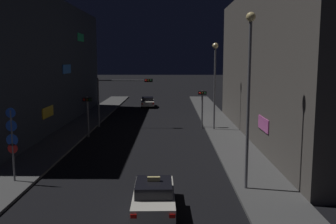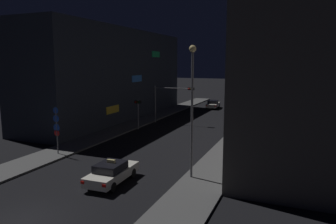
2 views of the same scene
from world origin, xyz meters
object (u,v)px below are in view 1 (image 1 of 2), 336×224
taxi (154,196)px  sign_pole_left (12,139)px  traffic_light_overhead (121,91)px  traffic_light_left_kerb (87,108)px  street_lamp_far_block (215,70)px  street_lamp_near_block (249,79)px  traffic_light_right_kerb (202,101)px  far_car (148,102)px

taxi → sign_pole_left: bearing=154.3°
traffic_light_overhead → traffic_light_left_kerb: size_ratio=1.54×
street_lamp_far_block → street_lamp_near_block: bearing=-90.7°
traffic_light_overhead → traffic_light_left_kerb: (-2.22, -4.97, -1.08)m
taxi → street_lamp_near_block: street_lamp_near_block is taller
street_lamp_near_block → sign_pole_left: bearing=175.1°
taxi → traffic_light_overhead: bearing=101.4°
sign_pole_left → street_lamp_near_block: 12.89m
traffic_light_right_kerb → far_car: bearing=111.0°
taxi → traffic_light_right_kerb: (3.80, 20.30, 1.94)m
traffic_light_overhead → sign_pole_left: 17.64m
traffic_light_overhead → traffic_light_left_kerb: 5.55m
far_car → sign_pole_left: size_ratio=1.13×
traffic_light_right_kerb → sign_pole_left: bearing=-125.0°
taxi → traffic_light_right_kerb: 20.74m
far_car → traffic_light_overhead: bearing=-96.0°
traffic_light_right_kerb → sign_pole_left: 20.21m
traffic_light_right_kerb → street_lamp_near_block: bearing=-87.3°
street_lamp_near_block → traffic_light_right_kerb: bearing=92.7°
traffic_light_right_kerb → street_lamp_far_block: size_ratio=0.46×
far_car → traffic_light_right_kerb: 17.80m
traffic_light_right_kerb → street_lamp_near_block: (0.83, -17.61, 3.11)m
street_lamp_far_block → traffic_light_overhead: bearing=168.6°
traffic_light_overhead → street_lamp_near_block: 20.43m
traffic_light_left_kerb → street_lamp_near_block: street_lamp_near_block is taller
street_lamp_near_block → street_lamp_far_block: 16.47m
street_lamp_near_block → street_lamp_far_block: size_ratio=1.10×
traffic_light_left_kerb → street_lamp_far_block: street_lamp_far_block is taller
street_lamp_near_block → street_lamp_far_block: (0.21, 16.47, -0.06)m
taxi → street_lamp_far_block: bearing=75.8°
taxi → far_car: taxi is taller
street_lamp_far_block → traffic_light_right_kerb: bearing=132.3°
far_car → street_lamp_far_block: (7.40, -17.66, 4.99)m
traffic_light_left_kerb → street_lamp_near_block: size_ratio=0.40×
traffic_light_right_kerb → street_lamp_far_block: bearing=-47.7°
street_lamp_near_block → street_lamp_far_block: street_lamp_near_block is taller
traffic_light_overhead → traffic_light_right_kerb: bearing=-4.9°
taxi → traffic_light_right_kerb: bearing=79.4°
taxi → far_car: 36.91m
traffic_light_overhead → traffic_light_left_kerb: bearing=-114.1°
far_car → sign_pole_left: (-5.24, -33.07, 1.75)m
taxi → traffic_light_left_kerb: (-6.43, 16.02, 1.82)m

